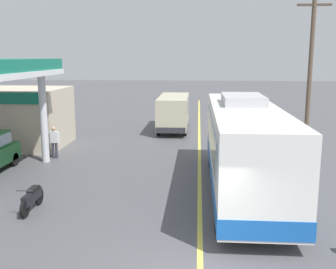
{
  "coord_description": "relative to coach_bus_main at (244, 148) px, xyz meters",
  "views": [
    {
      "loc": [
        -0.11,
        -8.54,
        5.22
      ],
      "look_at": [
        -1.5,
        10.0,
        1.6
      ],
      "focal_mm": 43.14,
      "sensor_mm": 36.0,
      "label": 1
    }
  ],
  "objects": [
    {
      "name": "coach_bus_main",
      "position": [
        0.0,
        0.0,
        0.0
      ],
      "size": [
        2.6,
        11.04,
        3.69
      ],
      "color": "white",
      "rests_on": "ground"
    },
    {
      "name": "ground",
      "position": [
        -1.69,
        13.14,
        -1.72
      ],
      "size": [
        120.0,
        120.0,
        0.0
      ],
      "primitive_type": "plane",
      "color": "#4C4C51"
    },
    {
      "name": "utility_pole_roadside",
      "position": [
        4.28,
        7.4,
        2.71
      ],
      "size": [
        1.8,
        0.24,
        8.49
      ],
      "color": "brown",
      "rests_on": "ground"
    },
    {
      "name": "minibus_opposing_lane",
      "position": [
        -3.53,
        13.0,
        -0.25
      ],
      "size": [
        2.04,
        6.13,
        2.44
      ],
      "color": "#BFB799",
      "rests_on": "ground"
    },
    {
      "name": "motorcycle_parked_forecourt",
      "position": [
        -7.42,
        -2.67,
        -1.28
      ],
      "size": [
        0.55,
        1.8,
        0.92
      ],
      "color": "black",
      "rests_on": "ground"
    },
    {
      "name": "lane_divider_stripe",
      "position": [
        -1.69,
        8.14,
        -1.72
      ],
      "size": [
        0.16,
        50.0,
        0.01
      ],
      "primitive_type": "cube",
      "color": "#D8CC4C",
      "rests_on": "ground"
    },
    {
      "name": "pedestrian_near_pump",
      "position": [
        -9.2,
        4.52,
        -0.79
      ],
      "size": [
        0.55,
        0.22,
        1.66
      ],
      "color": "#33333F",
      "rests_on": "ground"
    }
  ]
}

